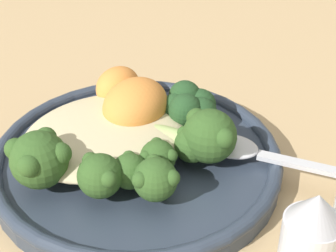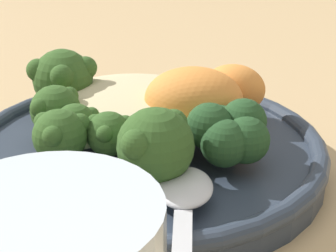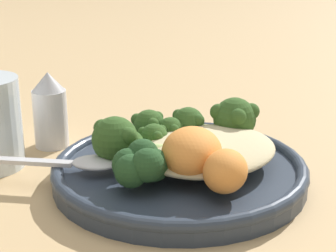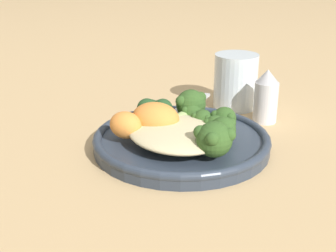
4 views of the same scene
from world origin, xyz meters
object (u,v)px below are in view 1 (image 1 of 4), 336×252
plate (137,160)px  broccoli_stalk_5 (175,142)px  broccoli_stalk_3 (142,163)px  kale_tuft (189,107)px  quinoa_mound (104,135)px  broccoli_stalk_2 (125,155)px  sweet_potato_chunk_1 (131,107)px  broccoli_stalk_4 (150,153)px  spoon (245,150)px  broccoli_stalk_6 (195,136)px  salt_shaker (310,247)px  sweet_potato_chunk_0 (118,87)px  broccoli_stalk_0 (52,155)px  broccoli_stalk_1 (106,162)px

plate → broccoli_stalk_5: size_ratio=2.80×
broccoli_stalk_3 → kale_tuft: (0.07, 0.04, 0.00)m
quinoa_mound → broccoli_stalk_3: bearing=-86.5°
broccoli_stalk_3 → broccoli_stalk_2: bearing=-153.1°
plate → sweet_potato_chunk_1: size_ratio=3.64×
broccoli_stalk_2 → broccoli_stalk_4: size_ratio=1.11×
broccoli_stalk_3 → spoon: 0.08m
broccoli_stalk_2 → broccoli_stalk_4: (0.02, -0.01, 0.00)m
broccoli_stalk_5 → sweet_potato_chunk_1: sweet_potato_chunk_1 is taller
broccoli_stalk_2 → broccoli_stalk_3: 0.02m
quinoa_mound → broccoli_stalk_2: broccoli_stalk_2 is taller
broccoli_stalk_4 → broccoli_stalk_6: 0.04m
quinoa_mound → broccoli_stalk_5: 0.06m
broccoli_stalk_2 → salt_shaker: size_ratio=1.13×
plate → sweet_potato_chunk_0: bearing=69.5°
broccoli_stalk_0 → broccoli_stalk_6: bearing=145.0°
plate → quinoa_mound: 0.03m
broccoli_stalk_6 → kale_tuft: size_ratio=2.03×
sweet_potato_chunk_0 → salt_shaker: salt_shaker is taller
kale_tuft → salt_shaker: size_ratio=0.61×
spoon → salt_shaker: 0.12m
broccoli_stalk_1 → broccoli_stalk_2: (0.02, 0.00, -0.00)m
broccoli_stalk_0 → broccoli_stalk_5: size_ratio=1.46×
plate → salt_shaker: (0.02, -0.16, 0.03)m
broccoli_stalk_4 → broccoli_stalk_6: size_ratio=0.82×
broccoli_stalk_0 → broccoli_stalk_6: 0.11m
quinoa_mound → spoon: 0.11m
broccoli_stalk_1 → broccoli_stalk_6: (0.07, -0.02, 0.00)m
broccoli_stalk_5 → salt_shaker: bearing=-28.7°
broccoli_stalk_6 → spoon: 0.04m
broccoli_stalk_6 → plate: bearing=-166.6°
broccoli_stalk_2 → sweet_potato_chunk_0: size_ratio=2.09×
quinoa_mound → broccoli_stalk_1: (-0.02, -0.03, 0.00)m
broccoli_stalk_6 → sweet_potato_chunk_0: broccoli_stalk_6 is taller
broccoli_stalk_1 → sweet_potato_chunk_1: bearing=172.0°
broccoli_stalk_4 → sweet_potato_chunk_1: 0.05m
broccoli_stalk_4 → spoon: broccoli_stalk_4 is taller
sweet_potato_chunk_1 → kale_tuft: sweet_potato_chunk_1 is taller
salt_shaker → broccoli_stalk_5: bearing=89.0°
broccoli_stalk_1 → broccoli_stalk_6: bearing=117.4°
broccoli_stalk_1 → broccoli_stalk_4: 0.04m
spoon → broccoli_stalk_4: bearing=-148.1°
quinoa_mound → broccoli_stalk_0: bearing=-167.2°
broccoli_stalk_0 → broccoli_stalk_2: (0.05, -0.02, -0.01)m
sweet_potato_chunk_0 → sweet_potato_chunk_1: (-0.01, -0.04, 0.00)m
plate → broccoli_stalk_4: broccoli_stalk_4 is taller
broccoli_stalk_2 → broccoli_stalk_4: bearing=86.4°
broccoli_stalk_1 → kale_tuft: size_ratio=1.82×
broccoli_stalk_5 → sweet_potato_chunk_0: bearing=150.0°
broccoli_stalk_4 → sweet_potato_chunk_1: size_ratio=1.30×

